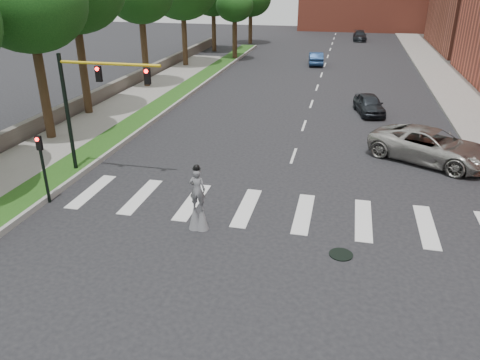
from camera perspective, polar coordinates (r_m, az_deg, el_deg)
ground_plane at (r=20.13m, az=3.81°, el=-5.02°), size 160.00×160.00×0.00m
grass_median at (r=41.13m, az=-7.70°, el=10.25°), size 2.00×60.00×0.25m
median_curb at (r=40.78m, az=-6.29°, el=10.23°), size 0.20×60.00×0.28m
sidewalk_left at (r=33.73m, az=-18.38°, el=6.12°), size 4.00×60.00×0.18m
sidewalk_right at (r=44.61m, az=25.69°, el=9.15°), size 5.00×90.00×0.18m
stone_wall at (r=44.98m, az=-13.57°, el=11.54°), size 0.50×56.00×1.10m
manhole at (r=18.23m, az=12.21°, el=-8.86°), size 0.90×0.90×0.04m
traffic_signal at (r=24.53m, az=-18.16°, el=9.63°), size 5.30×0.23×6.20m
secondary_signal at (r=22.67m, az=-22.92°, el=1.90°), size 0.25×0.21×3.23m
stilt_performer at (r=19.06m, az=-5.15°, el=-2.93°), size 0.84×0.53×2.87m
suv_crossing at (r=28.11m, az=22.22°, el=3.87°), size 7.28×5.89×1.84m
car_near at (r=36.67m, az=15.48°, el=8.90°), size 2.63×4.57×1.46m
car_mid at (r=55.98m, az=9.23°, el=14.43°), size 2.04×4.59×1.46m
car_far at (r=78.09m, az=14.39°, el=16.64°), size 2.13×4.96×1.42m
tree_1 at (r=30.74m, az=-24.37°, el=19.00°), size 6.56×6.56×10.95m
tree_6 at (r=57.91m, az=-0.67°, el=20.42°), size 4.36×4.36×8.07m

